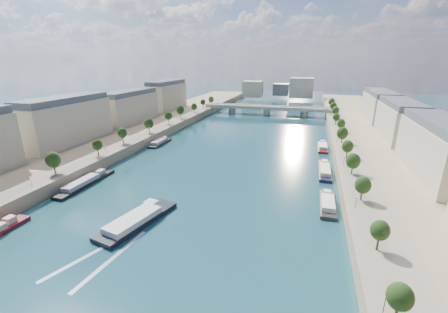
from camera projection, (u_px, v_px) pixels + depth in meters
The scene contains 17 objects.
ground at pixel (232, 155), 154.48m from camera, with size 700.00×700.00×0.00m, color #0D3039.
quay_left at pixel (111, 141), 172.83m from camera, with size 44.00×520.00×5.00m, color #9E8460.
quay_right at pixel (386, 164), 134.58m from camera, with size 44.00×520.00×5.00m, color #9E8460.
pave_left at pixel (134, 138), 168.05m from camera, with size 14.00×520.00×0.10m, color gray.
pave_right at pixel (351, 155), 137.78m from camera, with size 14.00×520.00×0.10m, color gray.
trees_left at pixel (138, 128), 167.66m from camera, with size 4.80×268.80×8.26m.
trees_right at pixel (346, 138), 145.75m from camera, with size 4.80×268.80×8.26m.
lamps_left at pixel (130, 138), 156.88m from camera, with size 0.36×200.36×4.28m.
lamps_right at pixel (341, 146), 142.69m from camera, with size 0.36×200.36×4.28m.
buildings_left at pixel (103, 112), 182.91m from camera, with size 16.00×226.00×23.20m.
buildings_right at pixel (417, 129), 137.76m from camera, with size 16.00×226.00×23.20m.
skyline at pixel (282, 88), 349.48m from camera, with size 79.00×42.00×22.00m.
bridge at pixel (267, 109), 264.94m from camera, with size 112.00×12.00×8.15m.
tour_barge at pixel (137, 220), 90.23m from camera, with size 13.91×28.96×3.79m.
wake at pixel (102, 256), 75.40m from camera, with size 13.24×25.99×0.04m.
moored_barges_left at pixel (56, 199), 104.48m from camera, with size 5.00×157.37×3.60m.
moored_barges_right at pixel (327, 195), 107.26m from camera, with size 5.00×161.88×3.60m.
Camera 1 is at (37.35, -42.29, 47.32)m, focal length 24.00 mm.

